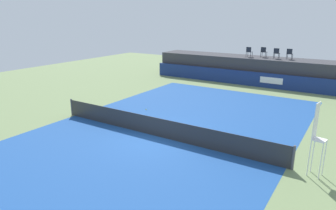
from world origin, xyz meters
name	(u,v)px	position (x,y,z in m)	size (l,w,h in m)	color
ground_plane	(188,120)	(0.00, 3.00, 0.00)	(48.00, 48.00, 0.00)	#6B7F51
court_inner	(158,136)	(0.00, 0.00, 0.00)	(12.00, 22.00, 0.00)	#1C478C
sponsor_wall	(248,78)	(0.01, 13.50, 0.60)	(18.00, 0.22, 1.20)	navy
spectator_platform	(255,70)	(0.00, 15.30, 1.10)	(18.00, 2.80, 2.20)	#38383D
spectator_chair_far_left	(249,51)	(-0.57, 14.94, 2.69)	(0.47, 0.47, 0.89)	#1E232D
spectator_chair_left	(264,52)	(0.54, 15.52, 2.69)	(0.45, 0.45, 0.89)	#1E232D
spectator_chair_center	(277,53)	(1.71, 15.15, 2.69)	(0.46, 0.46, 0.89)	#1E232D
spectator_chair_right	(290,53)	(2.73, 15.31, 2.69)	(0.44, 0.44, 0.89)	#1E232D
umpire_chair	(317,135)	(6.87, 0.02, 1.59)	(0.51, 0.51, 2.76)	white
tennis_net	(158,127)	(0.00, 0.00, 0.47)	(12.40, 0.02, 0.95)	#2D2D2D
net_post_near	(72,107)	(-6.20, 0.00, 0.50)	(0.10, 0.10, 1.00)	#4C4C51
net_post_far	(293,158)	(6.20, 0.00, 0.50)	(0.10, 0.10, 1.00)	#4C4C51
tennis_ball	(146,109)	(-3.12, 3.19, 0.04)	(0.07, 0.07, 0.07)	#D8EA33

